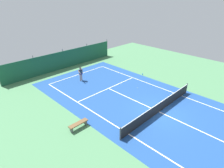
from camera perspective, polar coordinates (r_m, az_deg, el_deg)
The scene contains 8 objects.
ground_plane at distance 17.50m, azimuth 13.78°, elevation -8.05°, with size 36.00×36.00×0.00m, color #4C8456.
court_surface at distance 17.50m, azimuth 13.79°, elevation -8.05°, with size 11.02×26.60×0.01m.
tennis_net at distance 17.23m, azimuth 13.96°, elevation -6.64°, with size 10.12×0.10×1.10m.
back_fence at distance 27.53m, azimuth -14.54°, elevation 6.14°, with size 16.30×0.98×2.70m.
tennis_player at distance 22.68m, azimuth -9.27°, elevation 3.22°, with size 0.72×0.75×1.64m.
tennis_ball_near_player at distance 21.14m, azimuth 7.64°, elevation -1.17°, with size 0.07×0.07×0.07m, color #CCDB33.
courtside_bench at distance 15.21m, azimuth -9.94°, elevation -11.66°, with size 1.60×0.40×0.49m.
water_bottle at distance 24.60m, azimuth 9.03°, elevation 2.94°, with size 0.08×0.08×0.24m, color #338CD8.
Camera 1 is at (-12.87, -7.08, 9.51)m, focal length 30.82 mm.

